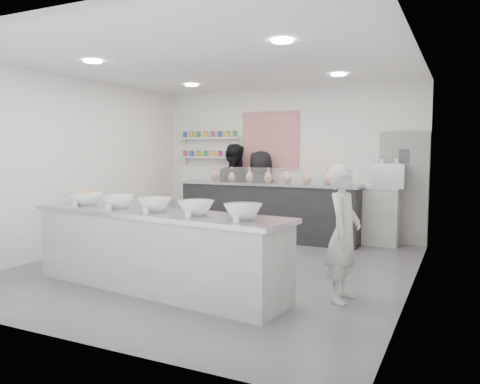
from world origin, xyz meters
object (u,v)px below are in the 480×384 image
Objects in this scene: prep_counter at (156,250)px; back_bar at (268,211)px; staff_right at (260,194)px; espresso_machine at (389,176)px; woman_prep at (344,234)px; espresso_ledge at (359,215)px; staff_left at (233,189)px.

back_bar is (0.01, 3.71, 0.06)m from prep_counter.
staff_right is at bearing 100.48° from prep_counter.
woman_prep is (0.01, -3.53, -0.49)m from espresso_machine.
prep_counter is at bearing -89.42° from back_bar.
espresso_machine reaches higher than back_bar.
staff_right is at bearing 38.77° from woman_prep.
prep_counter is at bearing -112.65° from espresso_ledge.
espresso_machine is 3.14m from staff_left.
espresso_machine is 0.32× the size of staff_right.
prep_counter is at bearing 113.25° from staff_right.
prep_counter is 3.98m from staff_right.
staff_left is (-2.60, -0.14, 0.41)m from espresso_ledge.
espresso_ledge reaches higher than prep_counter.
woman_prep is (0.53, -3.53, 0.26)m from espresso_ledge.
espresso_ledge is 2.54× the size of espresso_machine.
espresso_machine reaches higher than prep_counter.
espresso_machine is at bearing 68.12° from prep_counter.
espresso_machine is at bearing 2.49° from woman_prep.
staff_left reaches higher than staff_right.
staff_right reaches higher than espresso_ledge.
staff_right reaches higher than back_bar.
woman_prep reaches higher than back_bar.
woman_prep reaches higher than prep_counter.
staff_left reaches higher than back_bar.
staff_left is (-0.89, 3.96, 0.44)m from prep_counter.
woman_prep is (2.23, -3.14, 0.23)m from back_bar.
espresso_machine is 3.57m from woman_prep.
back_bar is 1.92× the size of staff_left.
woman_prep is at bearing -53.93° from back_bar.
woman_prep is at bearing 125.47° from staff_left.
back_bar is 2.37m from espresso_machine.
espresso_machine is (0.52, 0.00, 0.75)m from espresso_ledge.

